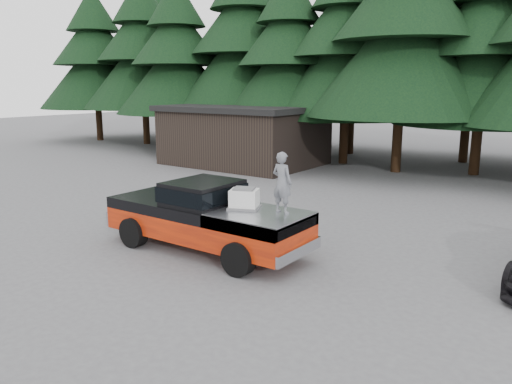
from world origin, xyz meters
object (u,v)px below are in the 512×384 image
Objects in this scene: man_on_bed at (282,183)px; pickup_truck at (206,227)px; utility_building at (244,135)px; air_compressor at (244,199)px.

pickup_truck is at bearing 13.22° from man_on_bed.
utility_building reaches higher than pickup_truck.
air_compressor is 1.17m from man_on_bed.
utility_building is (-9.57, 12.61, 0.10)m from air_compressor.
pickup_truck is at bearing 163.28° from air_compressor.
utility_building is at bearing 103.87° from air_compressor.
man_on_bed is 16.33m from utility_building.
air_compressor is 0.45× the size of man_on_bed.
man_on_bed reaches higher than air_compressor.
utility_building is at bearing -44.61° from man_on_bed.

